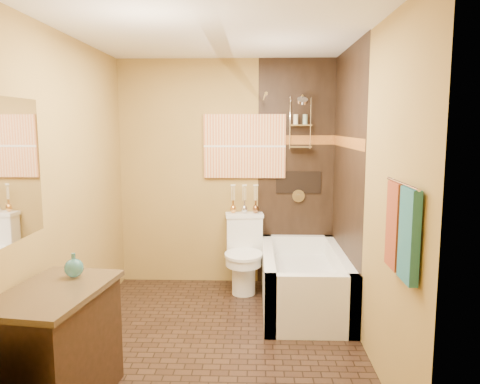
{
  "coord_description": "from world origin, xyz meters",
  "views": [
    {
      "loc": [
        0.32,
        -3.7,
        1.77
      ],
      "look_at": [
        0.18,
        0.4,
        1.19
      ],
      "focal_mm": 35.0,
      "sensor_mm": 36.0,
      "label": 1
    }
  ],
  "objects_px": {
    "toilet": "(244,253)",
    "vanity": "(55,349)",
    "sunset_painting": "(245,146)",
    "bathtub": "(304,285)"
  },
  "relations": [
    {
      "from": "bathtub",
      "to": "sunset_painting",
      "type": "bearing_deg",
      "value": 129.61
    },
    {
      "from": "bathtub",
      "to": "toilet",
      "type": "relative_size",
      "value": 1.84
    },
    {
      "from": "bathtub",
      "to": "toilet",
      "type": "height_order",
      "value": "toilet"
    },
    {
      "from": "sunset_painting",
      "to": "vanity",
      "type": "relative_size",
      "value": 0.95
    },
    {
      "from": "toilet",
      "to": "vanity",
      "type": "distance_m",
      "value": 2.47
    },
    {
      "from": "sunset_painting",
      "to": "vanity",
      "type": "distance_m",
      "value": 2.95
    },
    {
      "from": "toilet",
      "to": "vanity",
      "type": "bearing_deg",
      "value": -122.86
    },
    {
      "from": "sunset_painting",
      "to": "toilet",
      "type": "relative_size",
      "value": 1.11
    },
    {
      "from": "bathtub",
      "to": "vanity",
      "type": "relative_size",
      "value": 1.58
    },
    {
      "from": "vanity",
      "to": "sunset_painting",
      "type": "bearing_deg",
      "value": 73.33
    }
  ]
}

